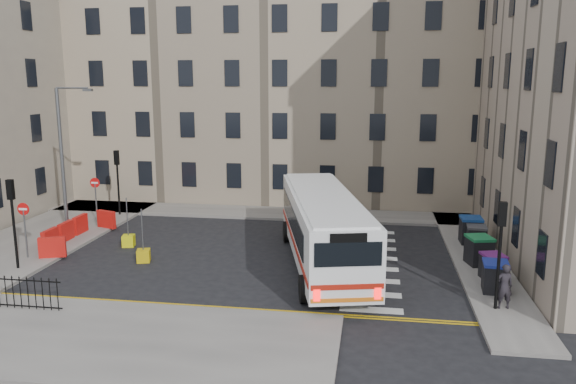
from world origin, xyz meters
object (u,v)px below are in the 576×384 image
(wheelie_bin_a, at_px, (495,277))
(pedestrian, at_px, (504,286))
(bollard_chevron, at_px, (144,256))
(wheelie_bin_d, at_px, (476,237))
(wheelie_bin_e, at_px, (471,230))
(streetlamp, at_px, (62,159))
(bus, at_px, (323,226))
(wheelie_bin_b, at_px, (493,266))
(bollard_yellow, at_px, (129,241))
(wheelie_bin_c, at_px, (479,250))

(wheelie_bin_a, bearing_deg, pedestrian, -85.90)
(pedestrian, height_order, bollard_chevron, pedestrian)
(wheelie_bin_d, distance_m, wheelie_bin_e, 1.09)
(pedestrian, bearing_deg, wheelie_bin_a, -99.99)
(streetlamp, height_order, bus, streetlamp)
(wheelie_bin_b, relative_size, wheelie_bin_e, 0.88)
(wheelie_bin_e, xyz_separation_m, pedestrian, (-0.18, -8.75, 0.17))
(bollard_chevron, bearing_deg, bollard_yellow, 128.17)
(bollard_yellow, distance_m, bollard_chevron, 2.91)
(streetlamp, distance_m, pedestrian, 23.34)
(wheelie_bin_c, height_order, bollard_yellow, wheelie_bin_c)
(wheelie_bin_c, distance_m, wheelie_bin_e, 3.55)
(pedestrian, bearing_deg, bollard_yellow, -27.56)
(wheelie_bin_d, height_order, bollard_yellow, wheelie_bin_d)
(wheelie_bin_c, relative_size, wheelie_bin_d, 1.17)
(wheelie_bin_c, height_order, wheelie_bin_d, wheelie_bin_c)
(wheelie_bin_a, distance_m, bollard_chevron, 15.89)
(pedestrian, height_order, bollard_yellow, pedestrian)
(wheelie_bin_e, bearing_deg, wheelie_bin_b, -90.20)
(wheelie_bin_d, distance_m, bollard_yellow, 17.93)
(wheelie_bin_a, xyz_separation_m, bollard_chevron, (-15.77, 1.84, -0.48))
(bus, height_order, bollard_chevron, bus)
(wheelie_bin_b, height_order, wheelie_bin_c, wheelie_bin_c)
(wheelie_bin_a, bearing_deg, bollard_chevron, 178.36)
(wheelie_bin_a, height_order, wheelie_bin_e, wheelie_bin_e)
(bollard_yellow, bearing_deg, wheelie_bin_a, -13.22)
(bollard_yellow, height_order, bollard_chevron, same)
(wheelie_bin_a, relative_size, wheelie_bin_d, 1.03)
(wheelie_bin_a, distance_m, pedestrian, 1.75)
(bus, relative_size, wheelie_bin_e, 9.09)
(streetlamp, xyz_separation_m, bus, (14.69, -3.12, -2.41))
(wheelie_bin_b, relative_size, bollard_yellow, 2.01)
(bus, xyz_separation_m, wheelie_bin_a, (7.22, -2.57, -1.15))
(wheelie_bin_a, bearing_deg, wheelie_bin_c, 95.55)
(streetlamp, distance_m, wheelie_bin_b, 22.80)
(wheelie_bin_b, distance_m, wheelie_bin_e, 5.54)
(wheelie_bin_e, height_order, pedestrian, pedestrian)
(bollard_chevron, bearing_deg, streetlamp, 147.90)
(wheelie_bin_c, bearing_deg, wheelie_bin_d, 69.69)
(wheelie_bin_d, bearing_deg, streetlamp, -175.24)
(streetlamp, height_order, bollard_yellow, streetlamp)
(wheelie_bin_e, bearing_deg, bollard_yellow, -171.49)
(wheelie_bin_a, relative_size, bollard_chevron, 2.08)
(streetlamp, relative_size, wheelie_bin_d, 6.73)
(wheelie_bin_c, distance_m, bollard_chevron, 15.83)
(streetlamp, height_order, wheelie_bin_c, streetlamp)
(wheelie_bin_d, distance_m, bollard_chevron, 16.55)
(wheelie_bin_a, height_order, wheelie_bin_d, wheelie_bin_a)
(wheelie_bin_c, distance_m, pedestrian, 5.22)
(streetlamp, height_order, pedestrian, streetlamp)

